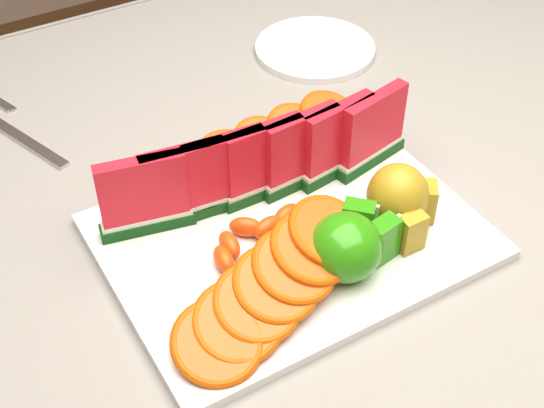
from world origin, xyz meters
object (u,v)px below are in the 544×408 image
(apple_cluster, at_px, (350,244))
(side_plate, at_px, (315,49))
(pear_cluster, at_px, (400,199))
(platter, at_px, (291,236))
(fork, at_px, (21,136))

(apple_cluster, xyz_separation_m, side_plate, (0.21, 0.40, -0.04))
(pear_cluster, xyz_separation_m, side_plate, (0.13, 0.37, -0.05))
(platter, distance_m, side_plate, 0.40)
(side_plate, bearing_deg, apple_cluster, -118.46)
(side_plate, bearing_deg, pear_cluster, -109.47)
(apple_cluster, relative_size, pear_cluster, 1.21)
(apple_cluster, bearing_deg, side_plate, 61.54)
(fork, bearing_deg, apple_cluster, -60.85)
(platter, bearing_deg, apple_cluster, -70.67)
(platter, relative_size, fork, 2.09)
(platter, height_order, side_plate, platter)
(pear_cluster, distance_m, side_plate, 0.40)
(apple_cluster, relative_size, side_plate, 0.58)
(fork, bearing_deg, side_plate, -1.98)
(platter, bearing_deg, side_plate, 53.29)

